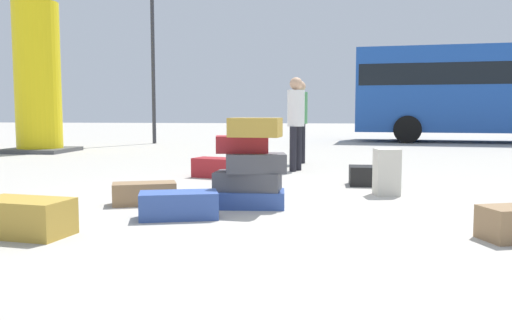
{
  "coord_description": "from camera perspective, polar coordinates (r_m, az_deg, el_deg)",
  "views": [
    {
      "loc": [
        0.47,
        -5.61,
        1.05
      ],
      "look_at": [
        -0.3,
        0.56,
        0.47
      ],
      "focal_mm": 37.2,
      "sensor_mm": 36.0,
      "label": 1
    }
  ],
  "objects": [
    {
      "name": "suitcase_maroon_foreground_near",
      "position": [
        8.42,
        -4.14,
        -0.82
      ],
      "size": [
        0.83,
        0.6,
        0.31
      ],
      "primitive_type": "cube",
      "rotation": [
        0.0,
        0.0,
        -0.29
      ],
      "color": "maroon",
      "rests_on": "ground"
    },
    {
      "name": "ground_plane",
      "position": [
        5.73,
        2.29,
        -5.25
      ],
      "size": [
        80.0,
        80.0,
        0.0
      ],
      "primitive_type": "plane",
      "color": "#ADA89E"
    },
    {
      "name": "suitcase_cream_left_side",
      "position": [
        6.79,
        13.87,
        -1.26
      ],
      "size": [
        0.33,
        0.33,
        0.58
      ],
      "primitive_type": "cube",
      "rotation": [
        0.0,
        0.0,
        0.16
      ],
      "color": "beige",
      "rests_on": "ground"
    },
    {
      "name": "suitcase_tan_white_trunk",
      "position": [
        4.89,
        -23.68,
        -5.67
      ],
      "size": [
        0.82,
        0.54,
        0.31
      ],
      "primitive_type": "cube",
      "rotation": [
        0.0,
        0.0,
        -0.16
      ],
      "color": "#B28C33",
      "rests_on": "ground"
    },
    {
      "name": "suitcase_black_right_side",
      "position": [
        7.66,
        12.17,
        -1.67
      ],
      "size": [
        0.58,
        0.44,
        0.27
      ],
      "primitive_type": "cube",
      "rotation": [
        0.0,
        0.0,
        0.01
      ],
      "color": "black",
      "rests_on": "ground"
    },
    {
      "name": "suitcase_brown_foreground_far",
      "position": [
        6.1,
        -11.91,
        -3.54
      ],
      "size": [
        0.77,
        0.55,
        0.25
      ],
      "primitive_type": "cube",
      "rotation": [
        0.0,
        0.0,
        0.35
      ],
      "color": "olive",
      "rests_on": "ground"
    },
    {
      "name": "parked_bus",
      "position": [
        19.6,
        25.2,
        7.09
      ],
      "size": [
        9.87,
        3.6,
        3.15
      ],
      "rotation": [
        0.0,
        0.0,
        -0.12
      ],
      "color": "#1E4CA5",
      "rests_on": "ground"
    },
    {
      "name": "person_tourist_with_camera",
      "position": [
        10.54,
        4.74,
        4.88
      ],
      "size": [
        0.3,
        0.32,
        1.64
      ],
      "rotation": [
        0.0,
        0.0,
        -2.02
      ],
      "color": "black",
      "rests_on": "ground"
    },
    {
      "name": "yellow_dummy_statue",
      "position": [
        14.7,
        -22.45,
        8.92
      ],
      "size": [
        1.58,
        1.58,
        4.65
      ],
      "color": "yellow",
      "rests_on": "ground"
    },
    {
      "name": "person_bearded_onlooker",
      "position": [
        9.27,
        4.31,
        4.79
      ],
      "size": [
        0.3,
        0.32,
        1.63
      ],
      "rotation": [
        0.0,
        0.0,
        -1.95
      ],
      "color": "black",
      "rests_on": "ground"
    },
    {
      "name": "suitcase_tower",
      "position": [
        5.75,
        -0.63,
        -0.97
      ],
      "size": [
        0.82,
        0.63,
        0.98
      ],
      "color": "#334F99",
      "rests_on": "ground"
    },
    {
      "name": "suitcase_navy_upright_blue",
      "position": [
        5.25,
        -8.31,
        -4.82
      ],
      "size": [
        0.83,
        0.56,
        0.26
      ],
      "primitive_type": "cube",
      "rotation": [
        0.0,
        0.0,
        0.28
      ],
      "color": "#334F99",
      "rests_on": "ground"
    },
    {
      "name": "lamp_post",
      "position": [
        17.69,
        -11.08,
        14.11
      ],
      "size": [
        0.36,
        0.36,
        5.76
      ],
      "color": "#333338",
      "rests_on": "ground"
    }
  ]
}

